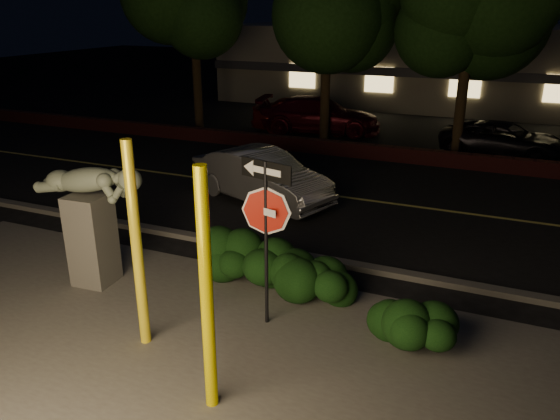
% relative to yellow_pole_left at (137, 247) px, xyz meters
% --- Properties ---
extents(ground, '(90.00, 90.00, 0.00)m').
position_rel_yellow_pole_left_xyz_m(ground, '(0.69, 10.86, -1.63)').
color(ground, black).
rests_on(ground, ground).
extents(patio, '(14.00, 6.00, 0.02)m').
position_rel_yellow_pole_left_xyz_m(patio, '(0.69, -0.14, -1.62)').
color(patio, '#4C4944').
rests_on(patio, ground).
extents(road, '(80.00, 8.00, 0.01)m').
position_rel_yellow_pole_left_xyz_m(road, '(0.69, 7.86, -1.62)').
color(road, black).
rests_on(road, ground).
extents(lane_marking, '(80.00, 0.12, 0.00)m').
position_rel_yellow_pole_left_xyz_m(lane_marking, '(0.69, 7.86, -1.61)').
color(lane_marking, gold).
rests_on(lane_marking, road).
extents(curb, '(80.00, 0.25, 0.12)m').
position_rel_yellow_pole_left_xyz_m(curb, '(0.69, 3.76, -1.57)').
color(curb, '#4C4944').
rests_on(curb, ground).
extents(brick_wall, '(40.00, 0.35, 0.50)m').
position_rel_yellow_pole_left_xyz_m(brick_wall, '(0.69, 12.16, -1.38)').
color(brick_wall, '#431516').
rests_on(brick_wall, ground).
extents(parking_lot, '(40.00, 12.00, 0.01)m').
position_rel_yellow_pole_left_xyz_m(parking_lot, '(0.69, 17.86, -1.62)').
color(parking_lot, black).
rests_on(parking_lot, ground).
extents(building, '(22.00, 10.20, 4.00)m').
position_rel_yellow_pole_left_xyz_m(building, '(0.69, 25.85, 0.37)').
color(building, slate).
rests_on(building, ground).
extents(yellow_pole_left, '(0.16, 0.16, 3.26)m').
position_rel_yellow_pole_left_xyz_m(yellow_pole_left, '(0.00, 0.00, 0.00)').
color(yellow_pole_left, yellow).
rests_on(yellow_pole_left, ground).
extents(yellow_pole_right, '(0.16, 0.16, 3.30)m').
position_rel_yellow_pole_left_xyz_m(yellow_pole_right, '(1.68, -0.85, 0.02)').
color(yellow_pole_right, '#E3CF00').
rests_on(yellow_pole_right, ground).
extents(signpost, '(0.92, 0.26, 2.79)m').
position_rel_yellow_pole_left_xyz_m(signpost, '(1.53, 1.25, 0.36)').
color(signpost, black).
rests_on(signpost, ground).
extents(sculpture, '(2.21, 0.73, 2.36)m').
position_rel_yellow_pole_left_xyz_m(sculpture, '(-2.01, 1.29, -0.17)').
color(sculpture, '#4C4944').
rests_on(sculpture, ground).
extents(hedge_center, '(2.21, 1.51, 1.05)m').
position_rel_yellow_pole_left_xyz_m(hedge_center, '(0.55, 2.25, -1.10)').
color(hedge_center, black).
rests_on(hedge_center, ground).
extents(hedge_right, '(1.91, 1.42, 1.11)m').
position_rel_yellow_pole_left_xyz_m(hedge_right, '(1.97, 2.37, -1.07)').
color(hedge_right, black).
rests_on(hedge_right, ground).
extents(hedge_far_right, '(1.35, 0.91, 0.89)m').
position_rel_yellow_pole_left_xyz_m(hedge_far_right, '(3.83, 1.48, -1.18)').
color(hedge_far_right, black).
rests_on(hedge_far_right, ground).
extents(silver_sedan, '(4.42, 2.85, 1.37)m').
position_rel_yellow_pole_left_xyz_m(silver_sedan, '(-1.12, 6.74, -0.94)').
color(silver_sedan, silver).
rests_on(silver_sedan, ground).
extents(parked_car_red, '(4.64, 2.66, 1.49)m').
position_rel_yellow_pole_left_xyz_m(parked_car_red, '(-3.06, 15.31, -0.89)').
color(parked_car_red, maroon).
rests_on(parked_car_red, ground).
extents(parked_car_darkred, '(5.32, 2.89, 1.46)m').
position_rel_yellow_pole_left_xyz_m(parked_car_darkred, '(-2.48, 15.38, -0.90)').
color(parked_car_darkred, '#410710').
rests_on(parked_car_darkred, ground).
extents(parked_car_dark, '(4.54, 2.65, 1.19)m').
position_rel_yellow_pole_left_xyz_m(parked_car_dark, '(4.71, 14.27, -1.04)').
color(parked_car_dark, black).
rests_on(parked_car_dark, ground).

